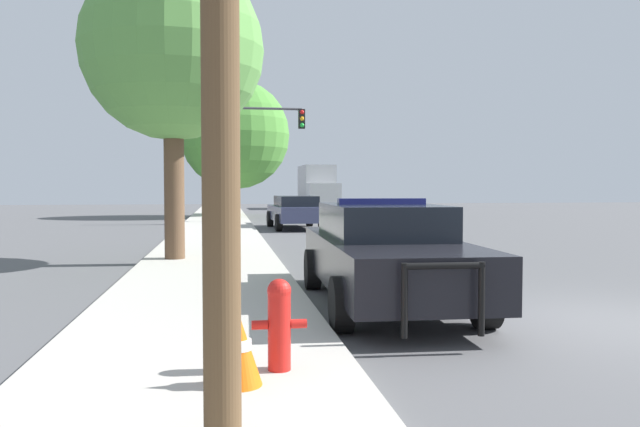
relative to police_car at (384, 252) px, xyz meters
The scene contains 10 objects.
ground_plane 3.09m from the police_car, 33.94° to the right, with size 110.00×110.00×0.00m, color #565659.
sidewalk_left 3.19m from the police_car, 147.48° to the right, with size 3.00×110.00×0.13m.
police_car is the anchor object (origin of this frame).
fire_hydrant 3.92m from the police_car, 118.17° to the right, with size 0.48×0.21×0.80m.
traffic_light 20.29m from the police_car, 91.48° to the left, with size 3.26×0.35×5.35m.
car_background_midblock 16.64m from the police_car, 88.03° to the left, with size 2.12×4.73×1.36m.
box_truck 39.04m from the police_car, 82.91° to the left, with size 2.55×7.13×3.36m.
tree_sidewalk_far 27.10m from the police_car, 93.59° to the left, with size 6.15×6.15×7.61m.
tree_sidewalk_near 7.47m from the police_car, 122.57° to the left, with size 4.01×4.01×6.65m.
traffic_cone 4.43m from the police_car, 120.09° to the right, with size 0.39×0.39×0.60m.
Camera 1 is at (-4.80, -7.18, 1.74)m, focal length 35.00 mm.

